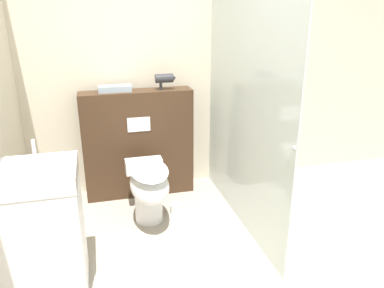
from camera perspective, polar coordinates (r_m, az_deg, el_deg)
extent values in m
cube|color=beige|center=(3.90, -5.10, 11.13)|extent=(8.00, 0.06, 2.50)
cube|color=#3D2819|center=(3.84, -8.16, 0.04)|extent=(1.10, 0.24, 1.09)
cube|color=white|center=(3.65, -8.10, 2.96)|extent=(0.22, 0.01, 0.14)
cube|color=silver|center=(3.20, 7.78, 5.39)|extent=(0.01, 1.81, 2.09)
sphere|color=#B2B2B7|center=(2.46, 15.42, -0.60)|extent=(0.04, 0.04, 0.04)
cylinder|color=white|center=(3.46, -6.63, -8.67)|extent=(0.25, 0.25, 0.38)
ellipsoid|color=white|center=(3.27, -6.51, -6.18)|extent=(0.33, 0.60, 0.26)
ellipsoid|color=white|center=(3.21, -6.61, -3.89)|extent=(0.33, 0.59, 0.02)
cube|color=white|center=(3.56, -7.35, -3.29)|extent=(0.34, 0.14, 0.13)
cube|color=white|center=(2.75, -21.61, -13.11)|extent=(0.51, 0.47, 0.80)
cube|color=white|center=(2.55, -22.90, -4.42)|extent=(0.52, 0.48, 0.11)
cylinder|color=silver|center=(2.62, -22.92, -0.81)|extent=(0.02, 0.02, 0.14)
cylinder|color=#2D2D33|center=(3.70, -4.27, 9.96)|extent=(0.17, 0.09, 0.09)
cone|color=#2D2D33|center=(3.72, -2.71, 10.04)|extent=(0.03, 0.07, 0.07)
cylinder|color=#2D2D33|center=(3.70, -4.78, 9.02)|extent=(0.03, 0.03, 0.10)
cube|color=#8C9EAD|center=(3.68, -11.69, 8.27)|extent=(0.31, 0.13, 0.06)
cylinder|color=white|center=(3.62, -2.48, -9.81)|extent=(0.10, 0.10, 0.09)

